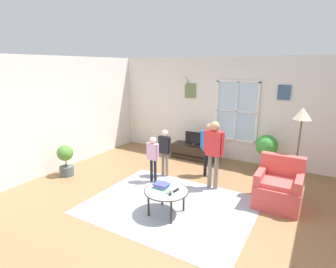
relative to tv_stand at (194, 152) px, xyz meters
The scene contains 19 objects.
ground_plane 2.77m from the tv_stand, 76.40° to the right, with size 6.86×6.88×0.02m, color olive.
back_wall 1.41m from the tv_stand, 37.87° to the left, with size 6.26×0.17×2.66m.
side_wall_left 3.87m from the tv_stand, 133.36° to the right, with size 0.12×6.28×2.66m.
area_rug 2.60m from the tv_stand, 74.38° to the right, with size 2.88×2.27×0.01m, color #999EAD.
tv_stand is the anchor object (origin of this frame).
television 0.38m from the tv_stand, 90.00° to the right, with size 0.50×0.08×0.36m.
armchair 2.79m from the tv_stand, 32.38° to the right, with size 0.76×0.74×0.87m.
coffee_table 2.88m from the tv_stand, 74.31° to the right, with size 0.76×0.76×0.43m.
book_stack 2.80m from the tv_stand, 76.56° to the right, with size 0.25×0.19×0.07m.
cup 2.97m from the tv_stand, 72.54° to the right, with size 0.07×0.07×0.09m, color white.
remote_near_books 2.86m from the tv_stand, 71.11° to the right, with size 0.04×0.14×0.02m, color black.
remote_near_cup 2.98m from the tv_stand, 72.46° to the right, with size 0.04×0.14×0.02m, color black.
person_red_shirt 1.94m from the tv_stand, 53.01° to the right, with size 0.42×0.19×1.40m.
person_blue_shirt 1.32m from the tv_stand, 49.98° to the right, with size 0.37×0.17×1.22m.
person_black_shirt 1.48m from the tv_stand, 93.03° to the right, with size 0.33×0.15×1.08m.
person_pink_shirt 1.86m from the tv_stand, 93.79° to the right, with size 0.30×0.14×1.00m.
potted_plant_by_window 1.89m from the tv_stand, ahead, with size 0.50×0.50×0.90m.
potted_plant_corner 3.23m from the tv_stand, 129.01° to the right, with size 0.36×0.36×0.72m.
floor_lamp 2.97m from the tv_stand, 19.23° to the right, with size 0.32×0.32×1.71m.
Camera 1 is at (2.20, -3.57, 2.45)m, focal length 28.56 mm.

